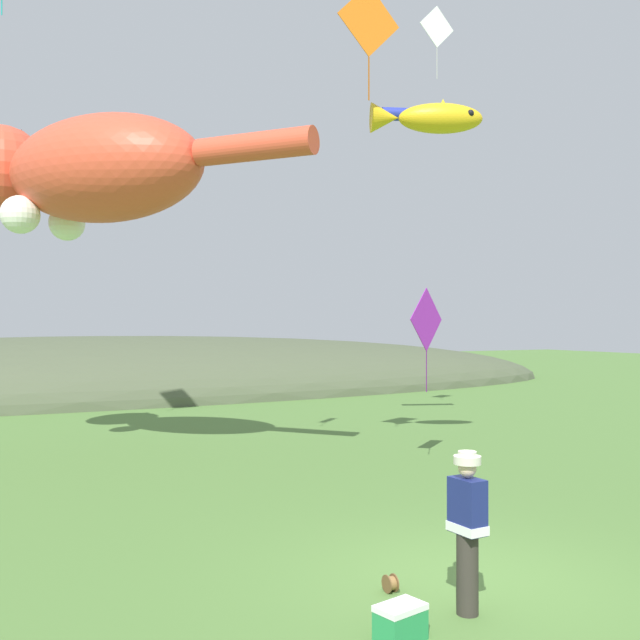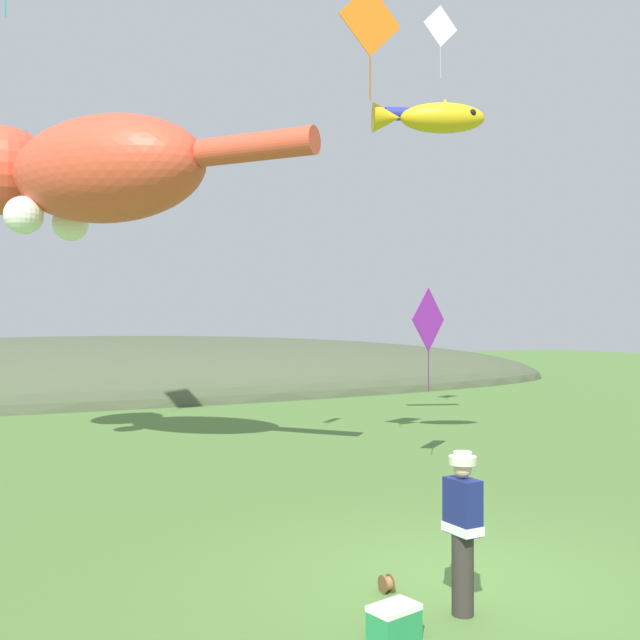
{
  "view_description": "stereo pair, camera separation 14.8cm",
  "coord_description": "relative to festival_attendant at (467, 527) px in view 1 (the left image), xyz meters",
  "views": [
    {
      "loc": [
        -5.55,
        -7.07,
        3.16
      ],
      "look_at": [
        0.0,
        4.0,
        3.24
      ],
      "focal_mm": 40.0,
      "sensor_mm": 36.0,
      "label": 1
    },
    {
      "loc": [
        -5.41,
        -7.14,
        3.16
      ],
      "look_at": [
        0.0,
        4.0,
        3.24
      ],
      "focal_mm": 40.0,
      "sensor_mm": 36.0,
      "label": 2
    }
  ],
  "objects": [
    {
      "name": "ground_plane",
      "position": [
        0.63,
        0.84,
        -0.95
      ],
      "size": [
        120.0,
        120.0,
        0.0
      ],
      "primitive_type": "plane",
      "color": "#517A38"
    },
    {
      "name": "distant_hill_ridge",
      "position": [
        -2.82,
        26.94,
        -0.95
      ],
      "size": [
        55.6,
        13.91,
        5.25
      ],
      "color": "#4C563D",
      "rests_on": "ground"
    },
    {
      "name": "festival_attendant",
      "position": [
        0.0,
        0.0,
        0.0
      ],
      "size": [
        0.3,
        0.43,
        1.77
      ],
      "color": "#332D28",
      "rests_on": "ground"
    },
    {
      "name": "kite_spool",
      "position": [
        -0.41,
        0.91,
        -0.85
      ],
      "size": [
        0.12,
        0.21,
        0.21
      ],
      "color": "olive",
      "rests_on": "ground"
    },
    {
      "name": "picnic_cooler",
      "position": [
        -1.01,
        -0.22,
        -0.77
      ],
      "size": [
        0.55,
        0.42,
        0.36
      ],
      "color": "#268C4C",
      "rests_on": "ground"
    },
    {
      "name": "kite_giant_cat",
      "position": [
        -2.5,
        10.95,
        5.73
      ],
      "size": [
        6.68,
        7.72,
        2.87
      ],
      "color": "#E04C33"
    },
    {
      "name": "kite_fish_windsock",
      "position": [
        4.29,
        6.79,
        6.79
      ],
      "size": [
        2.55,
        1.66,
        0.77
      ],
      "color": "gold"
    },
    {
      "name": "kite_tube_streamer",
      "position": [
        6.33,
        10.12,
        8.0
      ],
      "size": [
        2.02,
        1.07,
        0.44
      ],
      "color": "#2633A5"
    },
    {
      "name": "kite_diamond_violet",
      "position": [
        4.24,
        6.79,
        2.3
      ],
      "size": [
        1.27,
        0.63,
        2.31
      ],
      "color": "purple"
    },
    {
      "name": "kite_diamond_white",
      "position": [
        7.19,
        10.46,
        10.72
      ],
      "size": [
        1.2,
        0.06,
        2.1
      ],
      "color": "white"
    },
    {
      "name": "kite_diamond_orange",
      "position": [
        2.55,
        6.43,
        8.47
      ],
      "size": [
        1.51,
        0.07,
        2.41
      ],
      "color": "orange"
    }
  ]
}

